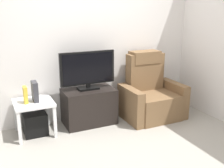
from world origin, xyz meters
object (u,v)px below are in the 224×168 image
side_table (34,107)px  game_console (35,91)px  television (88,70)px  subwoofer_box (35,123)px  tv_stand (89,106)px  book_upright (25,95)px  recliner_armchair (151,95)px

side_table → game_console: (0.03, 0.01, 0.22)m
television → subwoofer_box: 1.11m
tv_stand → television: size_ratio=0.92×
book_upright → television: bearing=4.3°
side_table → subwoofer_box: (0.00, -0.00, -0.26)m
television → recliner_armchair: (1.04, -0.18, -0.50)m
book_upright → game_console: size_ratio=0.83×
game_console → television: bearing=2.9°
tv_stand → recliner_armchair: 1.05m
television → side_table: bearing=-176.6°
side_table → game_console: bearing=15.9°
subwoofer_box → game_console: game_console is taller
television → subwoofer_box: (-0.85, -0.05, -0.71)m
television → game_console: (-0.81, -0.04, -0.23)m
side_table → book_upright: (-0.10, -0.02, 0.20)m
tv_stand → book_upright: (-0.95, -0.05, 0.34)m
recliner_armchair → subwoofer_box: 1.90m
subwoofer_box → book_upright: book_upright is taller
side_table → subwoofer_box: side_table is taller
tv_stand → side_table: size_ratio=1.47×
television → book_upright: television is taller
side_table → recliner_armchair: bearing=-3.9°
subwoofer_box → television: bearing=3.4°
recliner_armchair → subwoofer_box: bearing=-175.1°
recliner_armchair → side_table: recliner_armchair is taller
tv_stand → subwoofer_box: bearing=-177.8°
tv_stand → recliner_armchair: bearing=-8.8°
subwoofer_box → book_upright: bearing=-168.7°
tv_stand → book_upright: book_upright is taller
television → side_table: size_ratio=1.60×
recliner_armchair → book_upright: bearing=-174.4°
game_console → recliner_armchair: bearing=-4.3°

